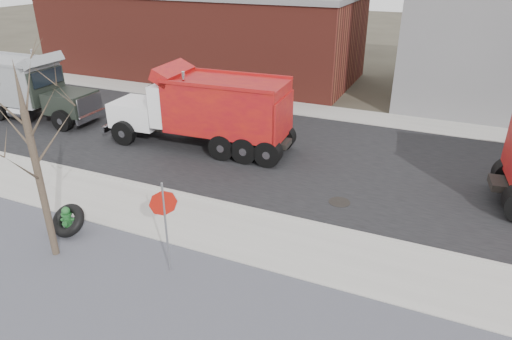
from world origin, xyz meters
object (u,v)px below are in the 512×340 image
at_px(dump_truck_red_b, 205,108).
at_px(dump_truck_grey, 24,85).
at_px(truck_tire, 68,220).
at_px(stop_sign, 164,212).
at_px(fire_hydrant, 68,221).

xyz_separation_m(dump_truck_red_b, dump_truck_grey, (-9.86, -0.11, -0.08)).
distance_m(truck_tire, stop_sign, 3.77).
bearing_deg(truck_tire, dump_truck_grey, 142.98).
xyz_separation_m(fire_hydrant, stop_sign, (3.62, -0.31, 1.32)).
relative_size(truck_tire, dump_truck_grey, 0.15).
distance_m(stop_sign, dump_truck_red_b, 8.17).
distance_m(fire_hydrant, stop_sign, 3.87).
relative_size(fire_hydrant, dump_truck_red_b, 0.11).
relative_size(stop_sign, dump_truck_red_b, 0.32).
xyz_separation_m(fire_hydrant, dump_truck_grey, (-9.41, 7.11, 1.22)).
xyz_separation_m(fire_hydrant, dump_truck_red_b, (0.45, 7.22, 1.30)).
height_order(truck_tire, stop_sign, stop_sign).
bearing_deg(stop_sign, dump_truck_red_b, 92.03).
height_order(fire_hydrant, stop_sign, stop_sign).
bearing_deg(truck_tire, dump_truck_red_b, 87.12).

